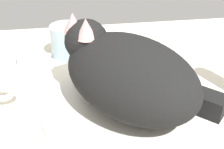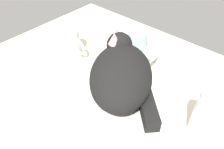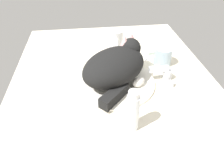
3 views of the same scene
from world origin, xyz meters
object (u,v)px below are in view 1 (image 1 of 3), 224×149
faucet (113,48)px  soap_bar (31,56)px  rinse_cup (66,41)px  cat (127,73)px

faucet → soap_bar: size_ratio=1.94×
rinse_cup → soap_bar: rinse_cup is taller
faucet → rinse_cup: bearing=167.1°
cat → rinse_cup: (-10.62, 22.42, -3.94)cm
soap_bar → faucet: bearing=2.5°
faucet → cat: (-0.38, -19.90, 5.26)cm
soap_bar → rinse_cup: bearing=22.0°
rinse_cup → soap_bar: 9.14cm
faucet → rinse_cup: 11.36cm
faucet → cat: size_ratio=0.37×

